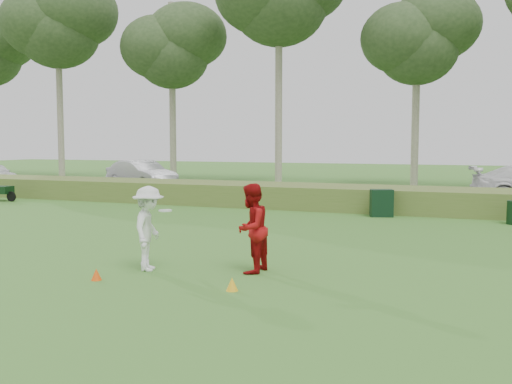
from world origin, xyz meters
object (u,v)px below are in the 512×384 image
at_px(car_mid, 142,175).
at_px(cone_orange, 96,274).
at_px(cone_yellow, 232,284).
at_px(player_white, 149,228).
at_px(utility_cabinet, 382,203).
at_px(player_red, 251,228).

bearing_deg(car_mid, cone_orange, -125.13).
height_order(cone_orange, cone_yellow, cone_yellow).
distance_m(player_white, cone_yellow, 2.55).
bearing_deg(utility_cabinet, player_white, -125.98).
height_order(player_white, car_mid, player_white).
distance_m(player_red, car_mid, 20.77).
bearing_deg(player_white, utility_cabinet, -34.52).
xyz_separation_m(player_white, cone_orange, (-0.48, -1.11, -0.76)).
distance_m(cone_orange, utility_cabinet, 12.06).
xyz_separation_m(cone_yellow, car_mid, (-13.26, 17.62, 0.74)).
distance_m(cone_orange, cone_yellow, 2.76).
height_order(player_white, cone_orange, player_white).
height_order(player_white, cone_yellow, player_white).
bearing_deg(player_red, utility_cabinet, 177.85).
distance_m(player_red, cone_orange, 3.15).
xyz_separation_m(player_red, cone_orange, (-2.53, -1.69, -0.80)).
distance_m(cone_orange, car_mid, 20.73).
bearing_deg(cone_orange, player_red, 33.76).
height_order(cone_orange, car_mid, car_mid).
bearing_deg(cone_yellow, car_mid, 126.95).
xyz_separation_m(player_white, player_red, (2.05, 0.58, 0.03)).
distance_m(player_red, cone_yellow, 1.67).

